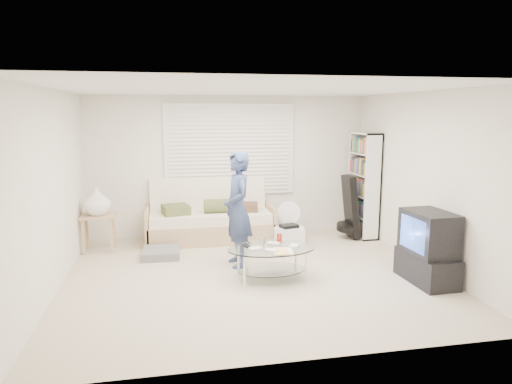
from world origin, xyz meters
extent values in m
plane|color=tan|center=(0.00, 0.00, 0.00)|extent=(5.00, 5.00, 0.00)
cube|color=silver|center=(0.00, 2.25, 1.25)|extent=(5.00, 0.02, 2.50)
cube|color=silver|center=(0.00, -2.25, 1.25)|extent=(5.00, 0.02, 2.50)
cube|color=silver|center=(-2.50, 0.00, 1.25)|extent=(0.02, 4.50, 2.50)
cube|color=silver|center=(2.50, 0.00, 1.25)|extent=(0.02, 4.50, 2.50)
cube|color=white|center=(0.00, 0.00, 2.50)|extent=(5.00, 4.50, 0.02)
cube|color=white|center=(0.00, 2.22, 1.55)|extent=(2.32, 0.06, 1.62)
cube|color=black|center=(0.00, 2.21, 1.55)|extent=(2.20, 0.01, 1.50)
cube|color=silver|center=(0.00, 2.18, 1.55)|extent=(2.16, 0.04, 1.50)
cube|color=silver|center=(0.00, 2.20, 1.55)|extent=(2.32, 0.08, 1.62)
cube|color=tan|center=(-0.41, 1.83, 0.17)|extent=(2.13, 0.85, 0.34)
cube|color=beige|center=(-0.41, 1.81, 0.43)|extent=(2.04, 0.79, 0.17)
cube|color=beige|center=(-0.41, 2.17, 0.74)|extent=(2.04, 0.24, 0.65)
cube|color=tan|center=(-1.47, 1.83, 0.30)|extent=(0.06, 0.85, 0.60)
cube|color=tan|center=(0.65, 1.83, 0.30)|extent=(0.06, 0.85, 0.60)
cube|color=#4A4D25|center=(-0.99, 1.78, 0.58)|extent=(0.50, 0.50, 0.15)
cylinder|color=#4A4D25|center=(-0.25, 1.75, 0.63)|extent=(0.53, 0.23, 0.23)
cube|color=#4A3825|center=(0.23, 1.81, 0.57)|extent=(0.44, 0.44, 0.13)
cube|color=slate|center=(-1.24, 1.06, 0.06)|extent=(0.57, 0.57, 0.13)
cube|color=tan|center=(-2.22, 1.56, 0.58)|extent=(0.53, 0.42, 0.04)
cube|color=tan|center=(-2.43, 1.40, 0.28)|extent=(0.04, 0.04, 0.57)
cube|color=tan|center=(-2.01, 1.40, 0.28)|extent=(0.04, 0.04, 0.57)
cube|color=tan|center=(-2.43, 1.71, 0.28)|extent=(0.04, 0.04, 0.57)
cube|color=tan|center=(-2.01, 1.71, 0.28)|extent=(0.04, 0.04, 0.57)
imported|color=white|center=(-2.22, 1.56, 0.82)|extent=(0.42, 0.42, 0.44)
cube|color=white|center=(2.33, 1.66, 0.93)|extent=(0.29, 0.78, 1.86)
cube|color=black|center=(2.03, 1.49, 0.57)|extent=(0.26, 0.40, 1.10)
cylinder|color=black|center=(1.99, 1.49, 0.21)|extent=(0.40, 0.41, 0.15)
cylinder|color=white|center=(0.95, 1.69, 0.02)|extent=(0.28, 0.28, 0.03)
cylinder|color=white|center=(0.95, 1.69, 0.19)|extent=(0.04, 0.04, 0.35)
cylinder|color=white|center=(0.95, 1.69, 0.48)|extent=(0.42, 0.25, 0.41)
cylinder|color=white|center=(0.95, 1.69, 0.48)|extent=(0.12, 0.09, 0.11)
cube|color=white|center=(0.86, 1.31, 0.15)|extent=(0.56, 0.43, 0.30)
cube|color=black|center=(0.86, 1.31, 0.33)|extent=(0.32, 0.27, 0.05)
cube|color=black|center=(2.20, -0.69, 0.19)|extent=(0.50, 0.89, 0.39)
cube|color=black|center=(2.20, -0.69, 0.67)|extent=(0.51, 0.74, 0.56)
cube|color=#5A8DFC|center=(1.97, -0.69, 0.67)|extent=(0.04, 0.56, 0.43)
ellipsoid|color=silver|center=(0.22, -0.20, 0.43)|extent=(1.18, 0.76, 0.02)
ellipsoid|color=silver|center=(0.22, -0.20, 0.13)|extent=(0.90, 0.58, 0.01)
cylinder|color=silver|center=(-0.19, -0.44, 0.20)|extent=(0.03, 0.03, 0.41)
cylinder|color=silver|center=(0.63, -0.43, 0.20)|extent=(0.03, 0.03, 0.41)
cylinder|color=silver|center=(-0.19, 0.03, 0.20)|extent=(0.03, 0.03, 0.41)
cylinder|color=silver|center=(0.62, 0.04, 0.20)|extent=(0.03, 0.03, 0.41)
cube|color=white|center=(-0.02, -0.29, 0.45)|extent=(0.18, 0.15, 0.04)
cube|color=white|center=(0.27, -0.10, 0.45)|extent=(0.19, 0.17, 0.04)
cube|color=white|center=(0.52, -0.25, 0.45)|extent=(0.17, 0.19, 0.04)
cube|color=white|center=(0.17, -0.40, 0.45)|extent=(0.19, 0.19, 0.04)
cylinder|color=silver|center=(0.13, -0.01, 0.49)|extent=(0.07, 0.07, 0.11)
cylinder|color=red|center=(0.38, 0.01, 0.50)|extent=(0.07, 0.07, 0.12)
cube|color=black|center=(-0.10, -0.08, 0.45)|extent=(0.08, 0.19, 0.02)
cube|color=white|center=(0.33, -0.39, 0.44)|extent=(0.29, 0.36, 0.01)
cube|color=#EEC36C|center=(0.27, -0.42, 0.45)|extent=(0.24, 0.31, 0.01)
imported|color=navy|center=(-0.14, 0.45, 0.84)|extent=(0.48, 0.66, 1.67)
camera|label=1|loc=(-1.09, -5.88, 2.20)|focal=32.00mm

